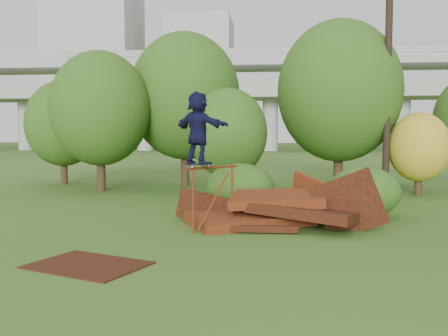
# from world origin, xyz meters

# --- Properties ---
(ground) EXTENTS (240.00, 240.00, 0.00)m
(ground) POSITION_xyz_m (0.00, 0.00, 0.00)
(ground) COLOR #2D5116
(ground) RESTS_ON ground
(scrap_pile) EXTENTS (5.73, 3.37, 1.98)m
(scrap_pile) POSITION_xyz_m (0.57, 2.78, 0.41)
(scrap_pile) COLOR #3E190B
(scrap_pile) RESTS_ON ground
(grind_rail) EXTENTS (1.12, 1.36, 1.65)m
(grind_rail) POSITION_xyz_m (-1.08, 2.04, 1.11)
(grind_rail) COLOR maroon
(grind_rail) RESTS_ON ground
(skateboard) EXTENTS (0.66, 0.74, 0.08)m
(skateboard) POSITION_xyz_m (-1.41, 1.63, 1.71)
(skateboard) COLOR black
(skateboard) RESTS_ON grind_rail
(skater) EXTENTS (1.67, 1.40, 1.80)m
(skater) POSITION_xyz_m (-1.41, 1.63, 2.63)
(skater) COLOR #111136
(skater) RESTS_ON skateboard
(flat_plate) EXTENTS (2.48, 2.14, 0.03)m
(flat_plate) POSITION_xyz_m (-3.00, -1.75, 0.01)
(flat_plate) COLOR #36170B
(flat_plate) RESTS_ON ground
(tree_0) EXTENTS (4.24, 4.24, 5.98)m
(tree_0) POSITION_xyz_m (-6.89, 10.00, 3.53)
(tree_0) COLOR black
(tree_0) RESTS_ON ground
(tree_1) EXTENTS (5.18, 5.18, 7.21)m
(tree_1) POSITION_xyz_m (-3.70, 12.56, 4.22)
(tree_1) COLOR black
(tree_1) RESTS_ON ground
(tree_2) EXTENTS (3.00, 3.00, 4.22)m
(tree_2) POSITION_xyz_m (-1.27, 8.35, 2.49)
(tree_2) COLOR black
(tree_2) RESTS_ON ground
(tree_3) EXTENTS (5.29, 5.29, 7.34)m
(tree_3) POSITION_xyz_m (3.26, 11.28, 4.29)
(tree_3) COLOR black
(tree_3) RESTS_ON ground
(tree_4) EXTENTS (2.41, 2.41, 3.33)m
(tree_4) POSITION_xyz_m (6.25, 9.89, 1.93)
(tree_4) COLOR black
(tree_4) RESTS_ON ground
(tree_6) EXTENTS (3.60, 3.60, 5.03)m
(tree_6) POSITION_xyz_m (-9.71, 12.69, 2.95)
(tree_6) COLOR black
(tree_6) RESTS_ON ground
(shrub_left) EXTENTS (2.20, 2.03, 1.52)m
(shrub_left) POSITION_xyz_m (-0.62, 5.38, 0.76)
(shrub_left) COLOR #214C14
(shrub_left) RESTS_ON ground
(shrub_right) EXTENTS (2.14, 1.96, 1.51)m
(shrub_right) POSITION_xyz_m (3.13, 4.31, 0.76)
(shrub_right) COLOR #214C14
(shrub_right) RESTS_ON ground
(utility_pole) EXTENTS (1.40, 0.28, 10.03)m
(utility_pole) POSITION_xyz_m (4.93, 9.70, 5.09)
(utility_pole) COLOR black
(utility_pole) RESTS_ON ground
(freeway_overpass) EXTENTS (160.00, 15.00, 13.70)m
(freeway_overpass) POSITION_xyz_m (0.00, 62.92, 10.32)
(freeway_overpass) COLOR gray
(freeway_overpass) RESTS_ON ground
(building_left) EXTENTS (18.00, 16.00, 35.00)m
(building_left) POSITION_xyz_m (-38.00, 95.00, 17.50)
(building_left) COLOR #9E9E99
(building_left) RESTS_ON ground
(building_right) EXTENTS (14.00, 14.00, 28.00)m
(building_right) POSITION_xyz_m (-16.00, 102.00, 14.00)
(building_right) COLOR #9E9E99
(building_right) RESTS_ON ground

